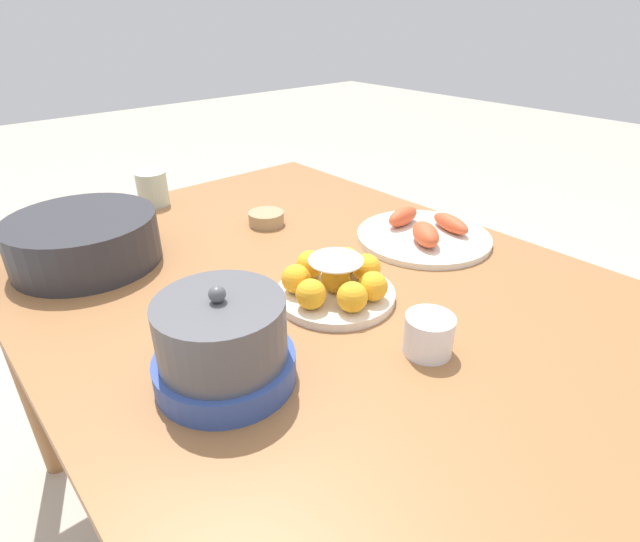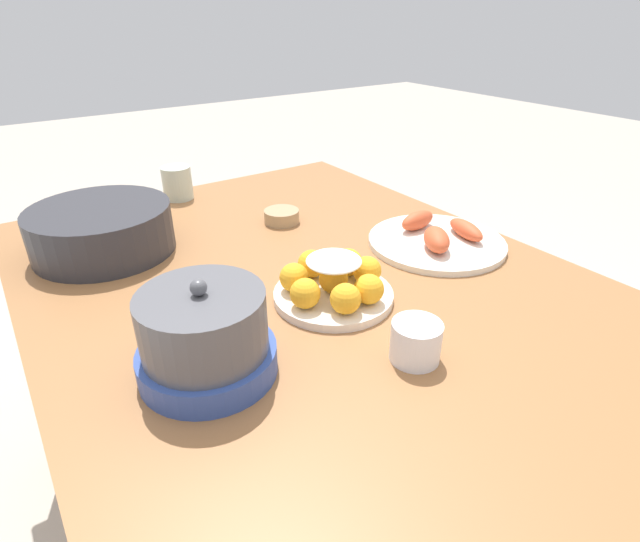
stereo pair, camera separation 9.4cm
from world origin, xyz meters
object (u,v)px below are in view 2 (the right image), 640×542
Objects in this scene: serving_bowl at (102,228)px; warming_pot at (205,337)px; cup_near at (417,341)px; cup_far at (177,183)px; sauce_bowl at (282,216)px; dining_table at (308,317)px; cake_plate at (334,283)px; seafood_platter at (437,239)px.

warming_pot is at bearing -177.62° from serving_bowl.
serving_bowl is at bearing 2.38° from warming_pot.
cup_near is 0.90m from cup_far.
warming_pot is (-0.75, 0.23, 0.02)m from cup_far.
cup_near is at bearing -177.31° from cup_far.
serving_bowl is 0.42m from sauce_bowl.
dining_table is 0.35m from warming_pot.
cake_plate is (-0.09, -0.00, 0.12)m from dining_table.
dining_table is at bearing 158.98° from sauce_bowl.
dining_table is 0.15m from cake_plate.
seafood_platter is 1.50× the size of warming_pot.
seafood_platter is at bearing -78.88° from warming_pot.
dining_table is at bearing 84.84° from seafood_platter.
serving_bowl is at bearing 24.13° from cup_near.
seafood_platter reaches higher than sauce_bowl.
cup_near is (-0.27, 0.33, 0.02)m from seafood_platter.
sauce_bowl is at bearing -154.53° from cup_far.
cup_near reaches higher than seafood_platter.
cup_far reaches higher than dining_table.
sauce_bowl is 1.12× the size of cup_near.
cake_plate is at bearing -179.75° from dining_table.
warming_pot is (-0.12, 0.61, 0.05)m from seafood_platter.
seafood_platter is at bearing -50.62° from cup_near.
cup_far is (0.63, 0.37, 0.03)m from seafood_platter.
serving_bowl reaches higher than cup_near.
cup_near is at bearing -155.87° from serving_bowl.
serving_bowl is 0.73m from cup_near.
cake_plate is 0.69m from cup_far.
cup_near reaches higher than sauce_bowl.
cake_plate is at bearing -176.64° from cup_far.
warming_pot reaches higher than cup_near.
dining_table is 0.62m from cup_far.
cake_plate is 0.74× the size of serving_bowl.
sauce_bowl is 0.96× the size of cup_far.
dining_table is at bearing -61.48° from warming_pot.
serving_bowl is (0.37, 0.30, 0.14)m from dining_table.
dining_table is at bearing -141.00° from serving_bowl.
cup_near reaches higher than dining_table.
seafood_platter is at bearing -144.80° from sauce_bowl.
warming_pot is at bearing 101.12° from seafood_platter.
sauce_bowl reaches higher than dining_table.
sauce_bowl is at bearing -10.37° from cup_near.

